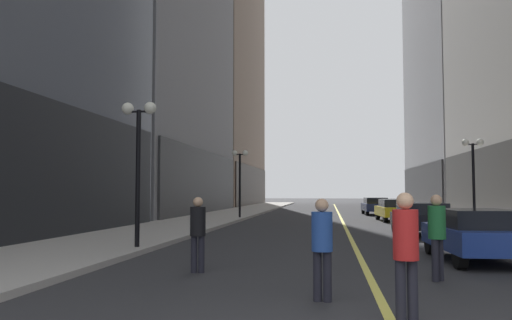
{
  "coord_description": "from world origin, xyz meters",
  "views": [
    {
      "loc": [
        -0.83,
        -5.06,
        1.76
      ],
      "look_at": [
        -6.21,
        33.05,
        4.16
      ],
      "focal_mm": 35.86,
      "sensor_mm": 36.0,
      "label": 1
    }
  ],
  "objects_px": {
    "pedestrian_in_blue_hoodie": "(322,241)",
    "pedestrian_in_black_coat": "(198,229)",
    "car_navy": "(375,205)",
    "pedestrian_in_green_parka": "(437,230)",
    "street_lamp_left_far": "(240,168)",
    "car_yellow": "(394,209)",
    "car_black": "(421,218)",
    "car_blue": "(476,233)",
    "pedestrian_in_red_jacket": "(406,247)",
    "street_lamp_right_mid": "(473,162)",
    "street_lamp_left_near": "(138,141)"
  },
  "relations": [
    {
      "from": "pedestrian_in_blue_hoodie",
      "to": "car_blue",
      "type": "bearing_deg",
      "value": 54.3
    },
    {
      "from": "car_navy",
      "to": "street_lamp_left_far",
      "type": "distance_m",
      "value": 12.57
    },
    {
      "from": "pedestrian_in_green_parka",
      "to": "street_lamp_left_far",
      "type": "bearing_deg",
      "value": 109.74
    },
    {
      "from": "pedestrian_in_green_parka",
      "to": "street_lamp_right_mid",
      "type": "bearing_deg",
      "value": 72.6
    },
    {
      "from": "street_lamp_left_near",
      "to": "street_lamp_right_mid",
      "type": "height_order",
      "value": "same"
    },
    {
      "from": "street_lamp_left_far",
      "to": "car_navy",
      "type": "bearing_deg",
      "value": 42.03
    },
    {
      "from": "street_lamp_left_far",
      "to": "car_yellow",
      "type": "bearing_deg",
      "value": -3.02
    },
    {
      "from": "street_lamp_left_near",
      "to": "car_black",
      "type": "bearing_deg",
      "value": 37.21
    },
    {
      "from": "car_yellow",
      "to": "pedestrian_in_red_jacket",
      "type": "height_order",
      "value": "pedestrian_in_red_jacket"
    },
    {
      "from": "car_navy",
      "to": "pedestrian_in_blue_hoodie",
      "type": "relative_size",
      "value": 2.72
    },
    {
      "from": "pedestrian_in_blue_hoodie",
      "to": "street_lamp_left_near",
      "type": "height_order",
      "value": "street_lamp_left_near"
    },
    {
      "from": "car_black",
      "to": "street_lamp_left_near",
      "type": "height_order",
      "value": "street_lamp_left_near"
    },
    {
      "from": "car_black",
      "to": "pedestrian_in_blue_hoodie",
      "type": "height_order",
      "value": "pedestrian_in_blue_hoodie"
    },
    {
      "from": "street_lamp_left_near",
      "to": "pedestrian_in_green_parka",
      "type": "bearing_deg",
      "value": -26.53
    },
    {
      "from": "pedestrian_in_green_parka",
      "to": "street_lamp_left_near",
      "type": "relative_size",
      "value": 0.39
    },
    {
      "from": "car_blue",
      "to": "street_lamp_left_near",
      "type": "relative_size",
      "value": 0.92
    },
    {
      "from": "street_lamp_left_near",
      "to": "pedestrian_in_blue_hoodie",
      "type": "bearing_deg",
      "value": -48.01
    },
    {
      "from": "pedestrian_in_blue_hoodie",
      "to": "pedestrian_in_green_parka",
      "type": "xyz_separation_m",
      "value": [
        2.24,
        2.23,
        0.04
      ]
    },
    {
      "from": "car_blue",
      "to": "pedestrian_in_red_jacket",
      "type": "distance_m",
      "value": 7.07
    },
    {
      "from": "pedestrian_in_green_parka",
      "to": "street_lamp_left_near",
      "type": "distance_m",
      "value": 8.9
    },
    {
      "from": "pedestrian_in_blue_hoodie",
      "to": "pedestrian_in_red_jacket",
      "type": "bearing_deg",
      "value": -47.95
    },
    {
      "from": "car_navy",
      "to": "pedestrian_in_green_parka",
      "type": "distance_m",
      "value": 29.74
    },
    {
      "from": "car_yellow",
      "to": "car_navy",
      "type": "xyz_separation_m",
      "value": [
        -0.32,
        8.74,
        -0.0
      ]
    },
    {
      "from": "street_lamp_left_near",
      "to": "pedestrian_in_red_jacket",
      "type": "bearing_deg",
      "value": -48.0
    },
    {
      "from": "pedestrian_in_green_parka",
      "to": "street_lamp_left_far",
      "type": "relative_size",
      "value": 0.39
    },
    {
      "from": "pedestrian_in_blue_hoodie",
      "to": "pedestrian_in_red_jacket",
      "type": "relative_size",
      "value": 0.94
    },
    {
      "from": "street_lamp_right_mid",
      "to": "street_lamp_left_far",
      "type": "bearing_deg",
      "value": 157.88
    },
    {
      "from": "car_yellow",
      "to": "pedestrian_in_green_parka",
      "type": "relative_size",
      "value": 2.69
    },
    {
      "from": "car_yellow",
      "to": "street_lamp_right_mid",
      "type": "bearing_deg",
      "value": -54.66
    },
    {
      "from": "pedestrian_in_black_coat",
      "to": "street_lamp_left_far",
      "type": "distance_m",
      "value": 21.42
    },
    {
      "from": "pedestrian_in_black_coat",
      "to": "pedestrian_in_red_jacket",
      "type": "bearing_deg",
      "value": -44.73
    },
    {
      "from": "pedestrian_in_red_jacket",
      "to": "street_lamp_right_mid",
      "type": "height_order",
      "value": "street_lamp_right_mid"
    },
    {
      "from": "car_blue",
      "to": "street_lamp_left_near",
      "type": "bearing_deg",
      "value": 175.12
    },
    {
      "from": "car_blue",
      "to": "pedestrian_in_red_jacket",
      "type": "relative_size",
      "value": 2.34
    },
    {
      "from": "car_navy",
      "to": "pedestrian_in_black_coat",
      "type": "height_order",
      "value": "pedestrian_in_black_coat"
    },
    {
      "from": "car_navy",
      "to": "car_black",
      "type": "bearing_deg",
      "value": -89.53
    },
    {
      "from": "pedestrian_in_red_jacket",
      "to": "street_lamp_right_mid",
      "type": "relative_size",
      "value": 0.4
    },
    {
      "from": "pedestrian_in_blue_hoodie",
      "to": "pedestrian_in_green_parka",
      "type": "distance_m",
      "value": 3.16
    },
    {
      "from": "car_black",
      "to": "pedestrian_in_blue_hoodie",
      "type": "xyz_separation_m",
      "value": [
        -3.83,
        -13.13,
        0.24
      ]
    },
    {
      "from": "car_black",
      "to": "car_navy",
      "type": "height_order",
      "value": "same"
    },
    {
      "from": "car_navy",
      "to": "pedestrian_in_red_jacket",
      "type": "xyz_separation_m",
      "value": [
        -2.54,
        -33.19,
        0.31
      ]
    },
    {
      "from": "car_blue",
      "to": "pedestrian_in_red_jacket",
      "type": "height_order",
      "value": "pedestrian_in_red_jacket"
    },
    {
      "from": "pedestrian_in_blue_hoodie",
      "to": "pedestrian_in_black_coat",
      "type": "height_order",
      "value": "pedestrian_in_blue_hoodie"
    },
    {
      "from": "pedestrian_in_green_parka",
      "to": "car_yellow",
      "type": "bearing_deg",
      "value": 85.2
    },
    {
      "from": "car_black",
      "to": "car_yellow",
      "type": "height_order",
      "value": "same"
    },
    {
      "from": "street_lamp_left_near",
      "to": "street_lamp_left_far",
      "type": "bearing_deg",
      "value": 90.0
    },
    {
      "from": "street_lamp_right_mid",
      "to": "street_lamp_left_near",
      "type": "bearing_deg",
      "value": -135.87
    },
    {
      "from": "pedestrian_in_black_coat",
      "to": "pedestrian_in_blue_hoodie",
      "type": "bearing_deg",
      "value": -43.27
    },
    {
      "from": "car_navy",
      "to": "pedestrian_in_blue_hoodie",
      "type": "xyz_separation_m",
      "value": [
        -3.68,
        -31.93,
        0.24
      ]
    },
    {
      "from": "car_yellow",
      "to": "street_lamp_left_far",
      "type": "height_order",
      "value": "street_lamp_left_far"
    }
  ]
}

